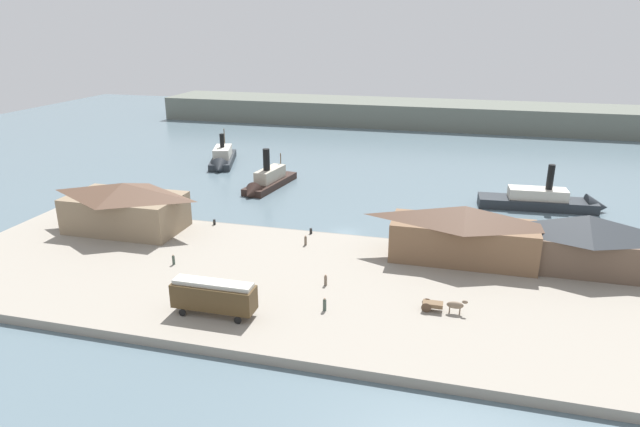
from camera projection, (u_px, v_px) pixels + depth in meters
ground_plane at (346, 233)px, 94.37m from camera, size 320.00×320.00×0.00m
quay_promenade at (312, 285)px, 74.08m from camera, size 110.00×36.00×1.20m
seawall_edge at (342, 238)px, 90.92m from camera, size 110.00×0.80×1.00m
ferry_shed_central_terminal at (125, 206)px, 91.28m from camera, size 18.97×10.83×8.10m
ferry_shed_customs_shed at (463, 233)px, 79.38m from camera, size 20.91×8.23×8.30m
ferry_shed_west_terminal at (585, 243)px, 76.00m from camera, size 20.29×7.69×8.17m
street_tram at (214, 295)px, 64.77m from camera, size 10.07×2.94×4.32m
horse_cart at (442, 305)px, 65.84m from camera, size 5.37×1.35×1.87m
pedestrian_at_waters_edge at (306, 241)px, 85.82m from camera, size 0.40×0.40×1.62m
pedestrian_by_tram at (174, 260)px, 78.88m from camera, size 0.39×0.39×1.57m
pedestrian_walking_west at (325, 305)px, 66.18m from camera, size 0.43×0.43×1.73m
pedestrian_near_west_shed at (326, 280)px, 72.60m from camera, size 0.39×0.39×1.59m
mooring_post_center_east at (214, 222)px, 94.58m from camera, size 0.44×0.44×0.90m
mooring_post_center_west at (311, 231)px, 90.56m from camera, size 0.44×0.44×0.90m
ferry_departing_north at (222, 159)px, 138.80m from camera, size 10.55×19.89×9.49m
ferry_moored_east at (266, 182)px, 118.83m from camera, size 7.17×19.18×10.16m
ferry_near_quay at (550, 202)px, 106.03m from camera, size 24.02×6.74×10.24m
far_headland at (412, 113)px, 193.55m from camera, size 180.00×24.00×8.00m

